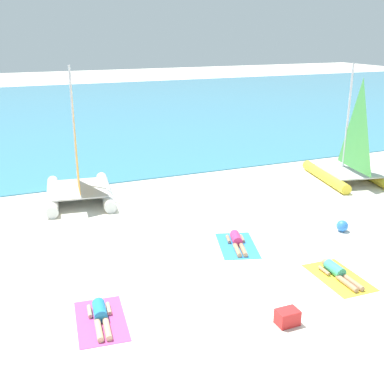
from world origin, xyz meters
TOP-DOWN VIEW (x-y plane):
  - ground_plane at (0.00, 10.00)m, footprint 120.00×120.00m
  - ocean_water at (0.00, 30.12)m, footprint 120.00×40.00m
  - sailboat_white at (-3.03, 8.65)m, footprint 2.98×4.18m
  - sailboat_yellow at (8.26, 6.61)m, footprint 3.14×4.22m
  - towel_left at (-4.09, 0.18)m, footprint 1.30×2.01m
  - sunbather_left at (-4.08, 0.25)m, footprint 0.59×1.57m
  - towel_middle at (0.67, 2.54)m, footprint 1.61×2.14m
  - sunbather_middle at (0.69, 2.60)m, footprint 0.83×1.54m
  - towel_right at (2.24, -0.29)m, footprint 1.17×1.94m
  - sunbather_right at (2.24, -0.22)m, footprint 0.56×1.56m
  - beach_ball at (4.36, 2.20)m, footprint 0.38×0.38m
  - cooler_box at (-0.24, -1.56)m, footprint 0.50×0.36m

SIDE VIEW (x-z plane):
  - ground_plane at x=0.00m, z-range 0.00..0.00m
  - towel_left at x=-4.09m, z-range 0.00..0.01m
  - towel_middle at x=0.67m, z-range 0.00..0.01m
  - towel_right at x=2.24m, z-range 0.00..0.01m
  - ocean_water at x=0.00m, z-range 0.00..0.05m
  - sunbather_left at x=-4.08m, z-range -0.02..0.28m
  - sunbather_middle at x=0.69m, z-range -0.02..0.28m
  - sunbather_right at x=2.24m, z-range -0.02..0.28m
  - cooler_box at x=-0.24m, z-range 0.00..0.36m
  - beach_ball at x=4.36m, z-range 0.00..0.38m
  - sailboat_yellow at x=8.26m, z-range -1.75..3.23m
  - sailboat_white at x=-3.03m, z-range -1.78..3.29m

